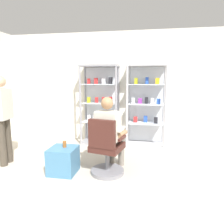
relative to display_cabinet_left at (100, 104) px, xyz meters
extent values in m
plane|color=#B2A899|center=(0.55, -2.76, -0.96)|extent=(7.20, 7.20, 0.00)
cube|color=silver|center=(0.55, 0.24, 0.39)|extent=(6.00, 0.10, 2.70)
cylinder|color=gray|center=(-0.43, -0.26, -0.01)|extent=(0.05, 0.05, 1.90)
cylinder|color=gray|center=(0.42, -0.26, -0.01)|extent=(0.05, 0.05, 1.90)
cylinder|color=gray|center=(-0.43, 0.14, -0.01)|extent=(0.05, 0.05, 1.90)
cylinder|color=gray|center=(0.42, 0.14, -0.01)|extent=(0.05, 0.05, 1.90)
cube|color=gray|center=(0.00, -0.06, 0.92)|extent=(0.90, 0.45, 0.04)
cube|color=gray|center=(0.00, -0.06, -0.94)|extent=(0.90, 0.45, 0.04)
cube|color=silver|center=(0.00, 0.15, -0.01)|extent=(0.84, 0.02, 1.80)
cube|color=silver|center=(0.00, -0.06, -0.41)|extent=(0.82, 0.39, 0.02)
cube|color=silver|center=(-0.29, -0.03, -0.34)|extent=(0.08, 0.05, 0.14)
cube|color=silver|center=(-0.14, -0.04, -0.34)|extent=(0.09, 0.04, 0.14)
cube|color=gold|center=(-0.01, -0.03, -0.34)|extent=(0.09, 0.04, 0.14)
cube|color=black|center=(0.14, -0.09, -0.33)|extent=(0.08, 0.05, 0.14)
cube|color=#264CB2|center=(0.29, -0.10, -0.35)|extent=(0.08, 0.04, 0.12)
cube|color=silver|center=(0.00, -0.06, 0.04)|extent=(0.82, 0.39, 0.02)
cube|color=#999919|center=(-0.26, -0.10, 0.11)|extent=(0.08, 0.04, 0.14)
cube|color=red|center=(-0.08, -0.06, 0.11)|extent=(0.07, 0.05, 0.13)
cube|color=red|center=(0.09, -0.03, 0.11)|extent=(0.09, 0.06, 0.14)
cube|color=red|center=(0.27, -0.10, 0.12)|extent=(0.09, 0.04, 0.15)
cube|color=silver|center=(0.00, -0.06, 0.49)|extent=(0.82, 0.39, 0.02)
cube|color=red|center=(-0.27, -0.04, 0.56)|extent=(0.08, 0.04, 0.13)
cube|color=red|center=(-0.09, -0.05, 0.56)|extent=(0.09, 0.04, 0.14)
cube|color=silver|center=(0.10, -0.05, 0.56)|extent=(0.09, 0.06, 0.14)
cube|color=black|center=(0.27, -0.09, 0.57)|extent=(0.09, 0.04, 0.16)
cylinder|color=#B7B7BC|center=(0.67, -0.26, -0.01)|extent=(0.05, 0.05, 1.90)
cylinder|color=#B7B7BC|center=(1.52, -0.26, -0.01)|extent=(0.05, 0.05, 1.90)
cylinder|color=#B7B7BC|center=(0.67, 0.14, -0.01)|extent=(0.05, 0.05, 1.90)
cylinder|color=#B7B7BC|center=(1.52, 0.14, -0.01)|extent=(0.05, 0.05, 1.90)
cube|color=#B7B7BC|center=(1.10, -0.06, 0.92)|extent=(0.90, 0.45, 0.04)
cube|color=#B7B7BC|center=(1.10, -0.06, -0.94)|extent=(0.90, 0.45, 0.04)
cube|color=silver|center=(1.10, 0.15, -0.01)|extent=(0.84, 0.02, 1.80)
cube|color=silver|center=(1.10, -0.06, -0.41)|extent=(0.82, 0.39, 0.02)
cube|color=red|center=(0.86, -0.06, -0.34)|extent=(0.09, 0.06, 0.13)
cube|color=#264CB2|center=(1.10, -0.02, -0.33)|extent=(0.09, 0.05, 0.15)
cube|color=black|center=(1.33, -0.11, -0.33)|extent=(0.09, 0.04, 0.15)
cube|color=silver|center=(1.10, -0.06, 0.04)|extent=(0.82, 0.39, 0.02)
cube|color=silver|center=(0.81, -0.10, 0.11)|extent=(0.07, 0.04, 0.13)
cube|color=purple|center=(0.96, -0.05, 0.11)|extent=(0.09, 0.05, 0.12)
cube|color=black|center=(1.11, -0.05, 0.12)|extent=(0.08, 0.05, 0.15)
cube|color=silver|center=(1.24, -0.04, 0.11)|extent=(0.08, 0.05, 0.13)
cube|color=#264CB2|center=(1.38, -0.08, 0.11)|extent=(0.09, 0.04, 0.12)
cube|color=silver|center=(1.10, -0.06, 0.49)|extent=(0.82, 0.39, 0.02)
cube|color=#999919|center=(0.86, -0.09, 0.56)|extent=(0.08, 0.05, 0.14)
cube|color=#264CB2|center=(1.11, -0.02, 0.57)|extent=(0.07, 0.04, 0.16)
cube|color=gold|center=(1.34, -0.10, 0.56)|extent=(0.09, 0.05, 0.14)
cylinder|color=slate|center=(0.50, -1.64, -0.93)|extent=(0.56, 0.56, 0.06)
cylinder|color=slate|center=(0.50, -1.64, -0.73)|extent=(0.07, 0.07, 0.41)
cube|color=#3F1E19|center=(0.50, -1.64, -0.50)|extent=(0.57, 0.57, 0.10)
cube|color=#3F1E19|center=(0.45, -1.84, -0.23)|extent=(0.45, 0.17, 0.45)
cube|color=#3F1E19|center=(0.75, -1.69, -0.32)|extent=(0.10, 0.30, 0.04)
cube|color=#3F1E19|center=(0.24, -1.58, -0.32)|extent=(0.10, 0.30, 0.04)
cylinder|color=slate|center=(0.64, -1.46, -0.40)|extent=(0.22, 0.42, 0.14)
cylinder|color=slate|center=(0.68, -1.27, -0.68)|extent=(0.11, 0.11, 0.56)
cylinder|color=slate|center=(0.44, -1.42, -0.40)|extent=(0.22, 0.42, 0.14)
cylinder|color=slate|center=(0.49, -1.23, -0.68)|extent=(0.11, 0.11, 0.56)
cube|color=beige|center=(0.50, -1.64, -0.15)|extent=(0.40, 0.29, 0.50)
sphere|color=#99704C|center=(0.50, -1.64, 0.23)|extent=(0.20, 0.20, 0.20)
cylinder|color=beige|center=(0.69, -1.68, -0.08)|extent=(0.09, 0.09, 0.28)
cylinder|color=#99704C|center=(0.73, -1.51, -0.30)|extent=(0.14, 0.31, 0.08)
cylinder|color=beige|center=(0.30, -1.59, -0.08)|extent=(0.09, 0.09, 0.28)
cylinder|color=#99704C|center=(0.34, -1.42, -0.30)|extent=(0.14, 0.31, 0.08)
cube|color=teal|center=(-0.24, -1.75, -0.74)|extent=(0.44, 0.44, 0.44)
cylinder|color=brown|center=(-0.22, -1.72, -0.47)|extent=(0.06, 0.06, 0.11)
cylinder|color=#3F382D|center=(-1.44, -1.68, -0.54)|extent=(0.13, 0.13, 0.85)
cylinder|color=#3F382D|center=(-1.46, -1.50, -0.54)|extent=(0.13, 0.13, 0.85)
cylinder|color=beige|center=(-1.47, -1.37, 0.14)|extent=(0.09, 0.09, 0.55)
cube|color=beige|center=(-1.45, -1.59, 0.16)|extent=(0.26, 0.38, 0.55)
sphere|color=tan|center=(-1.45, -1.59, 0.57)|extent=(0.20, 0.20, 0.20)
camera|label=1|loc=(1.14, -4.80, 0.61)|focal=32.56mm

